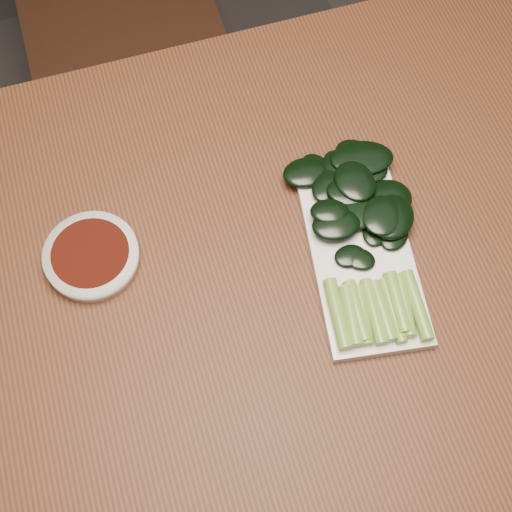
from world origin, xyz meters
name	(u,v)px	position (x,y,z in m)	size (l,w,h in m)	color
ground	(265,409)	(0.00, 0.00, 0.00)	(6.00, 6.00, 0.00)	#2F2D2D
table	(271,290)	(0.00, 0.00, 0.68)	(1.40, 0.80, 0.75)	#4C2715
sauce_bowl	(92,256)	(-0.22, 0.08, 0.76)	(0.12, 0.12, 0.02)	white
serving_plate	(360,252)	(0.12, -0.01, 0.76)	(0.17, 0.30, 0.01)	white
gai_lan	(363,226)	(0.13, 0.01, 0.78)	(0.17, 0.31, 0.03)	#70A037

